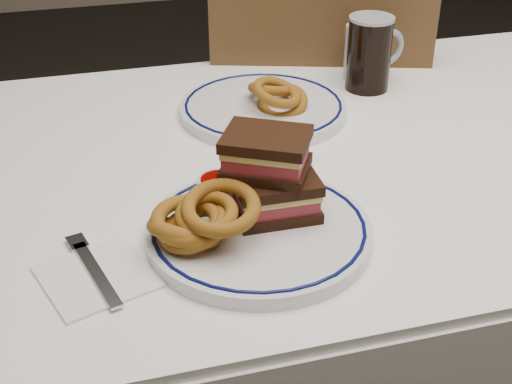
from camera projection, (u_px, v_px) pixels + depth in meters
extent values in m
cube|color=white|center=(363.00, 151.00, 1.18)|extent=(1.26, 0.86, 0.03)
cylinder|color=#3F2614|center=(54.00, 267.00, 1.53)|extent=(0.06, 0.06, 0.71)
cylinder|color=#3F2614|center=(500.00, 198.00, 1.77)|extent=(0.06, 0.06, 0.71)
cube|color=white|center=(494.00, 372.00, 0.86)|extent=(1.26, 0.01, 0.17)
cube|color=white|center=(285.00, 97.00, 1.57)|extent=(1.26, 0.01, 0.17)
cube|color=#3F2614|center=(312.00, 142.00, 1.79)|extent=(0.57, 0.57, 0.04)
cylinder|color=#3F2614|center=(373.00, 187.00, 2.08)|extent=(0.04, 0.04, 0.44)
cylinder|color=#3F2614|center=(389.00, 268.00, 1.75)|extent=(0.04, 0.04, 0.44)
cylinder|color=#3F2614|center=(240.00, 184.00, 2.09)|extent=(0.04, 0.04, 0.44)
cylinder|color=#3F2614|center=(231.00, 264.00, 1.76)|extent=(0.04, 0.04, 0.44)
cube|color=#3F2614|center=(320.00, 71.00, 1.48)|extent=(0.44, 0.17, 0.50)
cylinder|color=white|center=(259.00, 232.00, 0.93)|extent=(0.29, 0.29, 0.02)
torus|color=#0A104B|center=(259.00, 226.00, 0.92)|extent=(0.28, 0.28, 0.01)
cube|color=black|center=(275.00, 208.00, 0.95)|extent=(0.11, 0.09, 0.01)
cube|color=#A9313E|center=(275.00, 198.00, 0.94)|extent=(0.10, 0.08, 0.02)
cube|color=#ECD369|center=(275.00, 189.00, 0.93)|extent=(0.10, 0.08, 0.01)
cube|color=black|center=(276.00, 181.00, 0.92)|extent=(0.11, 0.09, 0.01)
cube|color=black|center=(266.00, 168.00, 0.93)|extent=(0.14, 0.13, 0.01)
cube|color=#A9313E|center=(266.00, 157.00, 0.92)|extent=(0.13, 0.12, 0.02)
cube|color=#ECD369|center=(266.00, 147.00, 0.91)|extent=(0.13, 0.12, 0.01)
cube|color=black|center=(266.00, 139.00, 0.90)|extent=(0.14, 0.13, 0.01)
torus|color=brown|center=(184.00, 232.00, 0.89)|extent=(0.11, 0.10, 0.09)
torus|color=brown|center=(196.00, 227.00, 0.88)|extent=(0.10, 0.10, 0.06)
torus|color=brown|center=(188.00, 220.00, 0.88)|extent=(0.09, 0.09, 0.03)
torus|color=brown|center=(206.00, 214.00, 0.87)|extent=(0.08, 0.08, 0.04)
torus|color=brown|center=(221.00, 207.00, 0.87)|extent=(0.10, 0.10, 0.04)
cylinder|color=white|center=(219.00, 190.00, 0.97)|extent=(0.06, 0.06, 0.03)
cylinder|color=#800402|center=(219.00, 183.00, 0.96)|extent=(0.05, 0.05, 0.01)
cylinder|color=black|center=(369.00, 54.00, 1.33)|extent=(0.08, 0.08, 0.14)
cylinder|color=#969BA4|center=(372.00, 18.00, 1.29)|extent=(0.08, 0.08, 0.01)
torus|color=#969BA4|center=(389.00, 47.00, 1.35)|extent=(0.07, 0.03, 0.07)
cylinder|color=#94A8BF|center=(362.00, 53.00, 1.38)|extent=(0.07, 0.07, 0.11)
cylinder|color=white|center=(263.00, 109.00, 1.26)|extent=(0.29, 0.29, 0.02)
torus|color=#0A104B|center=(263.00, 104.00, 1.25)|extent=(0.28, 0.28, 0.01)
torus|color=brown|center=(283.00, 102.00, 1.24)|extent=(0.10, 0.09, 0.06)
torus|color=brown|center=(271.00, 89.00, 1.26)|extent=(0.09, 0.08, 0.05)
torus|color=brown|center=(277.00, 92.00, 1.22)|extent=(0.09, 0.09, 0.05)
cube|color=white|center=(97.00, 277.00, 0.86)|extent=(0.16, 0.16, 0.00)
cube|color=#B3B4B8|center=(97.00, 274.00, 0.86)|extent=(0.05, 0.14, 0.00)
cube|color=#B3B4B8|center=(77.00, 242.00, 0.91)|extent=(0.03, 0.04, 0.00)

